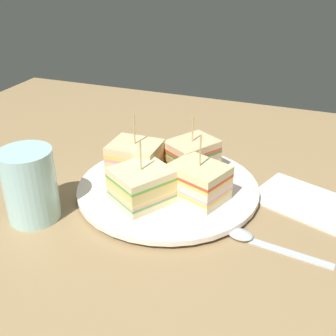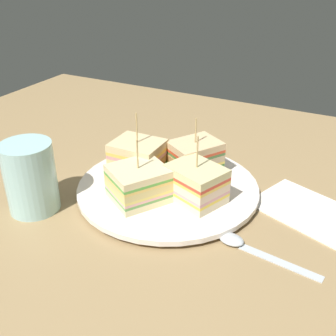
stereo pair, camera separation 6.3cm
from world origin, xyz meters
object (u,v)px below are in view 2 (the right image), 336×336
at_px(plate, 168,188).
at_px(drinking_glass, 31,182).
at_px(spoon, 244,245).
at_px(sandwich_wedge_2, 139,184).
at_px(sandwich_wedge_3, 196,184).
at_px(sandwich_wedge_1, 138,159).
at_px(sandwich_wedge_0, 195,158).
at_px(chip_pile, 172,181).
at_px(napkin, 308,210).

height_order(plate, drinking_glass, drinking_glass).
bearing_deg(spoon, drinking_glass, 18.23).
bearing_deg(sandwich_wedge_2, sandwich_wedge_3, -31.74).
bearing_deg(sandwich_wedge_3, drinking_glass, 48.86).
bearing_deg(spoon, sandwich_wedge_1, -13.25).
bearing_deg(sandwich_wedge_0, sandwich_wedge_1, -27.15).
distance_m(sandwich_wedge_0, sandwich_wedge_2, 0.12).
distance_m(sandwich_wedge_1, sandwich_wedge_3, 0.11).
xyz_separation_m(plate, chip_pile, (0.01, 0.00, 0.01)).
xyz_separation_m(sandwich_wedge_2, drinking_glass, (-0.14, -0.07, 0.00)).
bearing_deg(napkin, chip_pile, -167.24).
bearing_deg(drinking_glass, sandwich_wedge_0, 45.79).
bearing_deg(sandwich_wedge_3, sandwich_wedge_2, 47.22).
bearing_deg(plate, sandwich_wedge_2, -109.94).
xyz_separation_m(sandwich_wedge_1, sandwich_wedge_3, (0.11, -0.03, -0.00)).
bearing_deg(plate, sandwich_wedge_1, 173.02).
bearing_deg(sandwich_wedge_0, plate, 10.85).
relative_size(sandwich_wedge_1, napkin, 0.72).
distance_m(sandwich_wedge_2, spoon, 0.17).
height_order(chip_pile, spoon, chip_pile).
bearing_deg(chip_pile, sandwich_wedge_0, 73.16).
distance_m(sandwich_wedge_0, spoon, 0.19).
distance_m(plate, sandwich_wedge_3, 0.07).
relative_size(sandwich_wedge_2, chip_pile, 1.66).
bearing_deg(sandwich_wedge_3, napkin, -134.89).
distance_m(plate, spoon, 0.17).
xyz_separation_m(sandwich_wedge_3, napkin, (0.15, 0.07, -0.04)).
height_order(sandwich_wedge_2, chip_pile, sandwich_wedge_2).
bearing_deg(sandwich_wedge_0, sandwich_wedge_3, 57.07).
distance_m(plate, drinking_glass, 0.20).
bearing_deg(drinking_glass, chip_pile, 39.01).
xyz_separation_m(sandwich_wedge_2, spoon, (0.17, -0.02, -0.04)).
distance_m(plate, napkin, 0.21).
distance_m(sandwich_wedge_2, napkin, 0.25).
relative_size(sandwich_wedge_2, drinking_glass, 0.99).
height_order(spoon, napkin, spoon).
distance_m(sandwich_wedge_2, drinking_glass, 0.15).
relative_size(sandwich_wedge_0, sandwich_wedge_1, 0.90).
distance_m(chip_pile, spoon, 0.16).
distance_m(sandwich_wedge_1, drinking_glass, 0.17).
xyz_separation_m(plate, drinking_glass, (-0.16, -0.13, 0.04)).
relative_size(plate, spoon, 2.03).
bearing_deg(sandwich_wedge_1, spoon, -22.08).
bearing_deg(sandwich_wedge_3, spoon, 170.41).
relative_size(sandwich_wedge_0, spoon, 0.70).
bearing_deg(napkin, plate, -166.80).
bearing_deg(drinking_glass, sandwich_wedge_1, 53.75).
distance_m(sandwich_wedge_0, napkin, 0.19).
bearing_deg(plate, napkin, 13.20).
xyz_separation_m(sandwich_wedge_1, drinking_glass, (-0.10, -0.13, 0.00)).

